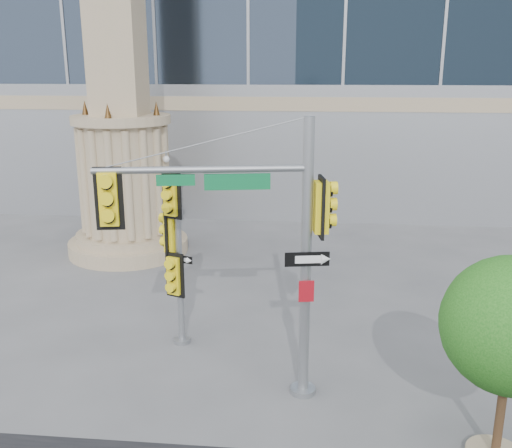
{
  "coord_description": "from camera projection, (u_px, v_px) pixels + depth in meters",
  "views": [
    {
      "loc": [
        0.77,
        -10.92,
        6.8
      ],
      "look_at": [
        -0.49,
        2.0,
        3.18
      ],
      "focal_mm": 40.0,
      "sensor_mm": 36.0,
      "label": 1
    }
  ],
  "objects": [
    {
      "name": "ground",
      "position": [
        270.0,
        390.0,
        12.37
      ],
      "size": [
        120.0,
        120.0,
        0.0
      ],
      "primitive_type": "plane",
      "color": "#545456",
      "rests_on": "ground"
    },
    {
      "name": "secondary_signal_pole",
      "position": [
        174.0,
        244.0,
        13.73
      ],
      "size": [
        0.77,
        0.73,
        4.5
      ],
      "rotation": [
        0.0,
        0.0,
        -0.35
      ],
      "color": "slate",
      "rests_on": "ground"
    },
    {
      "name": "monument",
      "position": [
        120.0,
        103.0,
        20.07
      ],
      "size": [
        4.4,
        4.4,
        16.6
      ],
      "color": "tan",
      "rests_on": "ground"
    },
    {
      "name": "main_signal_pole",
      "position": [
        254.0,
        232.0,
        11.22
      ],
      "size": [
        4.53,
        1.18,
        5.87
      ],
      "rotation": [
        0.0,
        0.0,
        0.17
      ],
      "color": "slate",
      "rests_on": "ground"
    }
  ]
}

